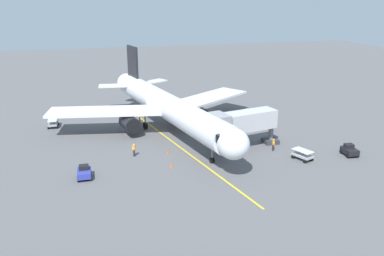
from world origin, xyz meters
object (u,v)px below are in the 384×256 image
object	(u,v)px
baggage_cart_starboard_side	(53,123)
tug_portside	(84,173)
jet_bridge	(238,123)
tug_rear_apron	(350,150)
ground_crew_loader	(134,150)
ground_crew_wing_walker	(140,117)
ground_crew_marshaller	(273,144)
safety_cone_nose_right	(171,165)
baggage_cart_near_nose	(302,155)
safety_cone_nose_left	(168,151)
airplane	(167,107)

from	to	relation	value
baggage_cart_starboard_side	tug_portside	bearing A→B (deg)	101.95
jet_bridge	tug_rear_apron	distance (m)	14.97
ground_crew_loader	jet_bridge	bearing A→B (deg)	174.88
ground_crew_wing_walker	baggage_cart_starboard_side	bearing A→B (deg)	-4.24
ground_crew_marshaller	safety_cone_nose_right	bearing A→B (deg)	7.19
baggage_cart_near_nose	tug_rear_apron	bearing A→B (deg)	176.95
jet_bridge	ground_crew_loader	size ratio (longest dim) A/B	6.73
baggage_cart_near_nose	safety_cone_nose_right	xyz separation A→B (m)	(16.69, -2.02, -0.38)
ground_crew_wing_walker	safety_cone_nose_left	bearing A→B (deg)	96.00
airplane	safety_cone_nose_right	bearing A→B (deg)	79.85
ground_crew_wing_walker	safety_cone_nose_left	world-z (taller)	ground_crew_wing_walker
ground_crew_wing_walker	airplane	bearing A→B (deg)	119.45
airplane	ground_crew_wing_walker	size ratio (longest dim) A/B	23.44
airplane	tug_rear_apron	world-z (taller)	airplane
ground_crew_loader	baggage_cart_near_nose	xyz separation A→B (m)	(-20.59, 6.82, -0.23)
jet_bridge	ground_crew_wing_walker	size ratio (longest dim) A/B	6.73
airplane	baggage_cart_near_nose	world-z (taller)	airplane
safety_cone_nose_left	baggage_cart_near_nose	bearing A→B (deg)	157.62
jet_bridge	safety_cone_nose_left	bearing A→B (deg)	-6.44
airplane	jet_bridge	xyz separation A→B (m)	(-7.54, 9.96, -0.24)
baggage_cart_near_nose	jet_bridge	bearing A→B (deg)	-39.69
safety_cone_nose_left	jet_bridge	bearing A→B (deg)	173.56
ground_crew_loader	tug_rear_apron	xyz separation A→B (m)	(-27.26, 7.18, -0.18)
ground_crew_marshaller	airplane	bearing A→B (deg)	-44.11
tug_portside	baggage_cart_near_nose	bearing A→B (deg)	176.42
jet_bridge	ground_crew_wing_walker	xyz separation A→B (m)	(10.98, -16.04, -2.88)
baggage_cart_starboard_side	safety_cone_nose_right	bearing A→B (deg)	125.54
airplane	ground_crew_loader	bearing A→B (deg)	54.06
jet_bridge	tug_rear_apron	world-z (taller)	jet_bridge
baggage_cart_starboard_side	tug_rear_apron	xyz separation A→B (m)	(-38.10, 23.00, 0.05)
jet_bridge	tug_portside	bearing A→B (deg)	10.87
airplane	jet_bridge	distance (m)	12.50
tug_portside	tug_rear_apron	bearing A→B (deg)	176.52
baggage_cart_starboard_side	safety_cone_nose_left	bearing A→B (deg)	133.70
tug_rear_apron	safety_cone_nose_right	bearing A→B (deg)	-5.80
safety_cone_nose_right	baggage_cart_starboard_side	bearing A→B (deg)	-54.46
safety_cone_nose_left	safety_cone_nose_right	world-z (taller)	same
jet_bridge	baggage_cart_starboard_side	distance (m)	30.18
tug_rear_apron	baggage_cart_starboard_side	bearing A→B (deg)	-31.12
ground_crew_wing_walker	tug_rear_apron	size ratio (longest dim) A/B	0.71
ground_crew_marshaller	safety_cone_nose_left	bearing A→B (deg)	-11.35
ground_crew_marshaller	baggage_cart_near_nose	size ratio (longest dim) A/B	0.58
baggage_cart_near_nose	safety_cone_nose_right	bearing A→B (deg)	-6.90
baggage_cart_near_nose	tug_portside	world-z (taller)	tug_portside
baggage_cart_near_nose	tug_rear_apron	distance (m)	6.69
ground_crew_loader	tug_portside	xyz separation A→B (m)	(6.40, 5.13, -0.18)
jet_bridge	baggage_cart_near_nose	world-z (taller)	jet_bridge
airplane	ground_crew_marshaller	xyz separation A→B (m)	(-12.06, 11.69, -3.12)
ground_crew_loader	baggage_cart_starboard_side	xyz separation A→B (m)	(10.83, -15.82, -0.23)
jet_bridge	safety_cone_nose_right	world-z (taller)	jet_bridge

